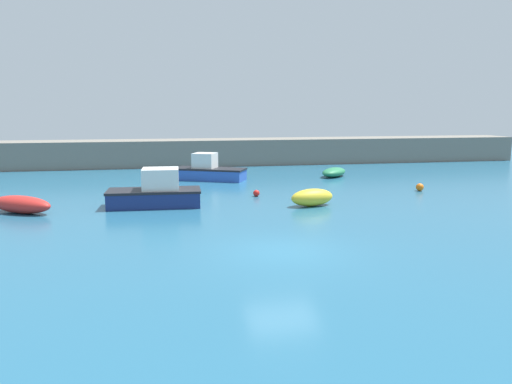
# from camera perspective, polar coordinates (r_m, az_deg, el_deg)

# --- Properties ---
(ground_plane) EXTENTS (120.00, 120.00, 0.20)m
(ground_plane) POSITION_cam_1_polar(r_m,az_deg,el_deg) (17.32, 3.04, -7.14)
(ground_plane) COLOR #235B7A
(harbor_breakwater) EXTENTS (58.01, 3.75, 2.23)m
(harbor_breakwater) POSITION_cam_1_polar(r_m,az_deg,el_deg) (44.00, -5.86, 4.55)
(harbor_breakwater) COLOR slate
(harbor_breakwater) RESTS_ON ground_plane
(open_tender_yellow) EXTENTS (3.50, 2.77, 0.82)m
(open_tender_yellow) POSITION_cam_1_polar(r_m,az_deg,el_deg) (25.97, -25.28, -1.28)
(open_tender_yellow) COLOR red
(open_tender_yellow) RESTS_ON ground_plane
(motorboat_with_cabin) EXTENTS (4.70, 2.19, 1.92)m
(motorboat_with_cabin) POSITION_cam_1_polar(r_m,az_deg,el_deg) (25.52, -11.33, -0.05)
(motorboat_with_cabin) COLOR navy
(motorboat_with_cabin) RESTS_ON ground_plane
(cabin_cruiser_white) EXTENTS (5.20, 3.80, 1.86)m
(cabin_cruiser_white) POSITION_cam_1_polar(r_m,az_deg,el_deg) (34.61, -5.43, 2.42)
(cabin_cruiser_white) COLOR #2D56B7
(cabin_cruiser_white) RESTS_ON ground_plane
(rowboat_white_midwater) EXTENTS (2.91, 3.01, 0.66)m
(rowboat_white_midwater) POSITION_cam_1_polar(r_m,az_deg,el_deg) (36.59, 8.90, 2.26)
(rowboat_white_midwater) COLOR #287A4C
(rowboat_white_midwater) RESTS_ON ground_plane
(dinghy_near_pier) EXTENTS (2.51, 1.54, 0.88)m
(dinghy_near_pier) POSITION_cam_1_polar(r_m,az_deg,el_deg) (25.33, 6.43, -0.61)
(dinghy_near_pier) COLOR yellow
(dinghy_near_pier) RESTS_ON ground_plane
(mooring_buoy_orange) EXTENTS (0.46, 0.46, 0.46)m
(mooring_buoy_orange) POSITION_cam_1_polar(r_m,az_deg,el_deg) (31.39, 18.21, 0.53)
(mooring_buoy_orange) COLOR orange
(mooring_buoy_orange) RESTS_ON ground_plane
(mooring_buoy_red) EXTENTS (0.36, 0.36, 0.36)m
(mooring_buoy_red) POSITION_cam_1_polar(r_m,az_deg,el_deg) (27.98, 0.04, -0.13)
(mooring_buoy_red) COLOR red
(mooring_buoy_red) RESTS_ON ground_plane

